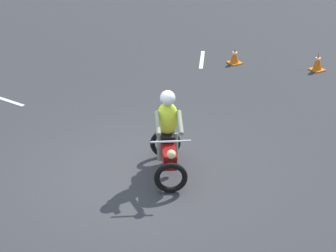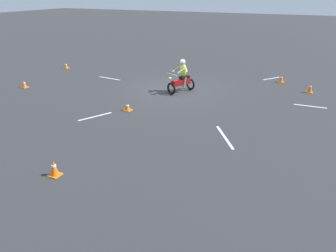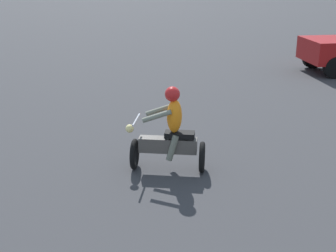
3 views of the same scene
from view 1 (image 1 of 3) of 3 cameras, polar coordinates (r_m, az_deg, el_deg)
The scene contains 5 objects.
ground_plane at distance 12.27m, azimuth -2.76°, elevation -4.33°, with size 120.00×120.00×0.00m, color #333335.
motorcycle_rider_foreground at distance 11.99m, azimuth -0.01°, elevation -1.10°, with size 1.15×1.53×1.66m.
traffic_cone_mid_left at distance 17.36m, azimuth 12.92°, elevation 5.47°, with size 0.32×0.32×0.48m.
traffic_cone_far_center at distance 17.49m, azimuth 5.83°, elevation 6.09°, with size 0.32×0.32×0.43m.
lane_stripe_sw at distance 17.74m, azimuth 2.97°, elevation 5.80°, with size 0.10×1.33×0.01m, color silver.
Camera 1 is at (4.68, 9.43, 6.31)m, focal length 70.00 mm.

